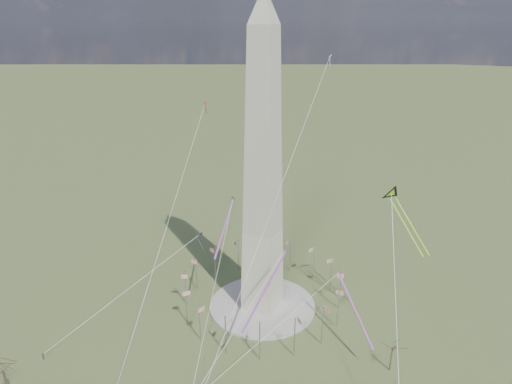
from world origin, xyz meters
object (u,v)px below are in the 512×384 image
at_px(person_west, 43,356).
at_px(washington_monument, 263,174).
at_px(kite_delta_black, 394,197).
at_px(tree_near, 393,346).

bearing_deg(person_west, washington_monument, -100.95).
xyz_separation_m(person_west, kite_delta_black, (84.84, 59.38, 42.21)).
height_order(washington_monument, tree_near, washington_monument).
relative_size(washington_monument, person_west, 52.27).
relative_size(washington_monument, kite_delta_black, 5.95).
bearing_deg(kite_delta_black, tree_near, 59.74).
bearing_deg(tree_near, person_west, -157.70).
bearing_deg(kite_delta_black, person_west, -12.85).
bearing_deg(person_west, tree_near, -125.57).
distance_m(tree_near, kite_delta_black, 41.70).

